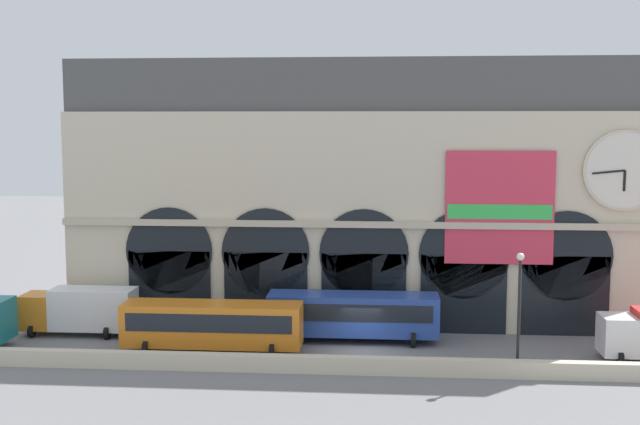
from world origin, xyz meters
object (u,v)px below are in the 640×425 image
Objects in this scene: street_lamp_quayside at (519,297)px; bus_midwest at (212,324)px; box_truck_west at (81,309)px; bus_center at (353,314)px.

bus_midwest is at bearing 171.65° from street_lamp_quayside.
box_truck_west is 0.68× the size of bus_center.
street_lamp_quayside is at bearing -12.50° from box_truck_west.
street_lamp_quayside reaches higher than bus_center.
bus_center is 11.52m from street_lamp_quayside.
box_truck_west is 28.54m from street_lamp_quayside.
box_truck_west is 10.31m from bus_midwest.
bus_center is at bearing -0.68° from box_truck_west.
bus_midwest is at bearing -19.85° from box_truck_west.
box_truck_west reaches higher than bus_midwest.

